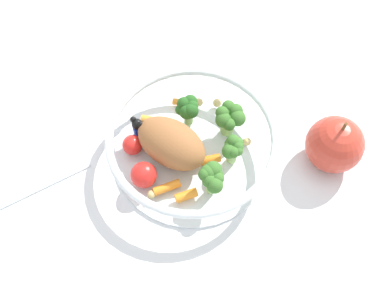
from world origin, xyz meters
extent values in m
plane|color=white|center=(0.00, 0.00, 0.00)|extent=(2.40, 2.40, 0.00)
cylinder|color=white|center=(0.01, 0.01, 0.00)|extent=(0.20, 0.20, 0.01)
torus|color=white|center=(0.01, 0.01, 0.05)|extent=(0.21, 0.21, 0.01)
ellipsoid|color=#935B33|center=(0.02, 0.03, 0.03)|extent=(0.11, 0.08, 0.05)
cylinder|color=#7FAD5B|center=(-0.05, 0.03, 0.02)|extent=(0.01, 0.01, 0.03)
sphere|color=#386B28|center=(-0.05, 0.03, 0.05)|extent=(0.02, 0.02, 0.02)
sphere|color=#386B28|center=(-0.05, 0.03, 0.05)|extent=(0.02, 0.02, 0.02)
sphere|color=#386B28|center=(-0.05, 0.03, 0.05)|extent=(0.02, 0.02, 0.02)
sphere|color=#386B28|center=(-0.06, 0.03, 0.05)|extent=(0.02, 0.02, 0.02)
sphere|color=#386B28|center=(-0.06, 0.02, 0.05)|extent=(0.02, 0.02, 0.02)
sphere|color=#386B28|center=(-0.05, 0.02, 0.05)|extent=(0.01, 0.01, 0.01)
sphere|color=#386B28|center=(-0.05, 0.02, 0.05)|extent=(0.02, 0.02, 0.02)
cylinder|color=#8EB766|center=(-0.04, -0.02, 0.02)|extent=(0.01, 0.01, 0.02)
sphere|color=#386B28|center=(-0.03, -0.02, 0.04)|extent=(0.01, 0.01, 0.01)
sphere|color=#386B28|center=(-0.03, -0.02, 0.04)|extent=(0.01, 0.01, 0.01)
sphere|color=#386B28|center=(-0.04, -0.01, 0.04)|extent=(0.02, 0.02, 0.02)
sphere|color=#386B28|center=(-0.04, -0.01, 0.04)|extent=(0.01, 0.01, 0.01)
sphere|color=#386B28|center=(-0.04, -0.02, 0.04)|extent=(0.01, 0.01, 0.01)
sphere|color=#386B28|center=(-0.04, -0.02, 0.04)|extent=(0.02, 0.02, 0.02)
sphere|color=#386B28|center=(-0.04, -0.03, 0.04)|extent=(0.02, 0.02, 0.02)
sphere|color=#386B28|center=(-0.03, -0.02, 0.04)|extent=(0.02, 0.02, 0.02)
cylinder|color=#7FAD5B|center=(0.00, -0.04, 0.02)|extent=(0.02, 0.02, 0.02)
sphere|color=#386B28|center=(0.01, -0.05, 0.04)|extent=(0.02, 0.02, 0.02)
sphere|color=#386B28|center=(0.01, -0.04, 0.05)|extent=(0.02, 0.02, 0.02)
sphere|color=#386B28|center=(0.00, -0.04, 0.04)|extent=(0.02, 0.02, 0.02)
sphere|color=#386B28|center=(-0.01, -0.04, 0.04)|extent=(0.02, 0.02, 0.02)
sphere|color=#386B28|center=(-0.01, -0.05, 0.04)|extent=(0.02, 0.02, 0.02)
sphere|color=#386B28|center=(0.00, -0.06, 0.04)|extent=(0.02, 0.02, 0.02)
sphere|color=#386B28|center=(0.01, -0.05, 0.05)|extent=(0.02, 0.02, 0.02)
cylinder|color=#7FAD5B|center=(0.04, -0.01, 0.02)|extent=(0.01, 0.01, 0.02)
sphere|color=#23561E|center=(0.05, -0.01, 0.04)|extent=(0.02, 0.02, 0.02)
sphere|color=#23561E|center=(0.05, -0.01, 0.04)|extent=(0.01, 0.01, 0.01)
sphere|color=#23561E|center=(0.04, -0.01, 0.04)|extent=(0.02, 0.02, 0.02)
sphere|color=#23561E|center=(0.04, -0.01, 0.04)|extent=(0.02, 0.02, 0.02)
sphere|color=#23561E|center=(0.04, -0.02, 0.04)|extent=(0.02, 0.02, 0.02)
sphere|color=#23561E|center=(0.05, -0.02, 0.04)|extent=(0.02, 0.02, 0.02)
cube|color=yellow|center=(0.07, 0.05, 0.01)|extent=(0.02, 0.02, 0.00)
cylinder|color=#1933B2|center=(0.07, 0.05, 0.02)|extent=(0.02, 0.02, 0.02)
sphere|color=black|center=(0.07, 0.05, 0.04)|extent=(0.01, 0.01, 0.01)
sphere|color=black|center=(0.06, 0.05, 0.04)|extent=(0.01, 0.01, 0.01)
sphere|color=black|center=(0.07, 0.05, 0.04)|extent=(0.01, 0.01, 0.01)
cylinder|color=orange|center=(0.07, 0.03, 0.02)|extent=(0.03, 0.03, 0.01)
cylinder|color=orange|center=(-0.02, 0.01, 0.01)|extent=(0.03, 0.04, 0.01)
cylinder|color=orange|center=(-0.02, 0.07, 0.01)|extent=(0.02, 0.04, 0.01)
cylinder|color=orange|center=(0.07, -0.03, 0.01)|extent=(0.03, 0.02, 0.01)
cylinder|color=orange|center=(-0.04, 0.06, 0.02)|extent=(0.02, 0.03, 0.01)
sphere|color=red|center=(0.01, 0.08, 0.03)|extent=(0.03, 0.03, 0.03)
sphere|color=red|center=(0.05, 0.07, 0.02)|extent=(0.03, 0.03, 0.03)
sphere|color=#D1B775|center=(-0.03, -0.05, 0.01)|extent=(0.01, 0.01, 0.01)
sphere|color=#D1B775|center=(0.06, -0.04, 0.01)|extent=(0.01, 0.01, 0.01)
sphere|color=tan|center=(-0.01, 0.09, 0.01)|extent=(0.01, 0.01, 0.01)
sphere|color=tan|center=(0.03, 0.07, 0.01)|extent=(0.01, 0.01, 0.01)
sphere|color=tan|center=(0.06, 0.04, 0.01)|extent=(0.01, 0.01, 0.01)
sphere|color=#D1B775|center=(0.04, -0.06, 0.02)|extent=(0.01, 0.01, 0.01)
sphere|color=#BC3828|center=(-0.11, -0.12, 0.04)|extent=(0.07, 0.07, 0.07)
cylinder|color=brown|center=(-0.11, -0.12, 0.08)|extent=(0.00, 0.00, 0.01)
cube|color=white|center=(0.14, 0.18, 0.00)|extent=(0.14, 0.15, 0.01)
camera|label=1|loc=(-0.21, 0.19, 0.51)|focal=41.35mm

